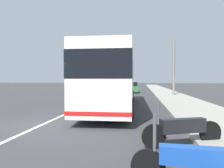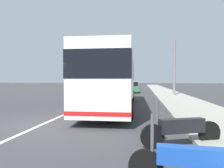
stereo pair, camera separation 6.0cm
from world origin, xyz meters
TOP-DOWN VIEW (x-y plane):
  - ground_plane at (0.00, 0.00)m, footprint 220.00×220.00m
  - sidewalk_curb at (10.00, -7.41)m, footprint 110.00×3.60m
  - lane_divider_line at (10.00, 0.00)m, footprint 110.00×0.16m
  - coach_bus at (5.68, -2.24)m, footprint 12.51×3.04m
  - motorcycle_by_tree at (-4.13, -4.96)m, footprint 0.31×2.14m
  - motorcycle_nearest_curb at (-1.93, -5.23)m, footprint 0.93×2.30m
  - car_far_distant at (21.59, -2.56)m, footprint 4.37×2.12m
  - car_ahead_same_lane at (26.25, -1.81)m, footprint 4.00×2.07m
  - car_oncoming at (38.53, 2.06)m, footprint 4.55×1.84m
  - car_behind_bus at (51.01, 2.52)m, footprint 4.17×2.02m
  - utility_pole at (16.03, -7.74)m, footprint 0.27×0.27m

SIDE VIEW (x-z plane):
  - ground_plane at x=0.00m, z-range 0.00..0.00m
  - lane_divider_line at x=10.00m, z-range 0.00..0.01m
  - sidewalk_curb at x=10.00m, z-range 0.00..0.14m
  - motorcycle_by_tree at x=-4.13m, z-range -0.17..1.09m
  - motorcycle_nearest_curb at x=-1.93m, z-range -0.14..1.15m
  - car_ahead_same_lane at x=26.25m, z-range -0.04..1.41m
  - car_oncoming at x=38.53m, z-range -0.02..1.44m
  - car_behind_bus at x=51.01m, z-range -0.03..1.46m
  - car_far_distant at x=21.59m, z-range -0.03..1.51m
  - coach_bus at x=5.68m, z-range 0.25..3.75m
  - utility_pole at x=16.03m, z-range 0.00..6.46m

